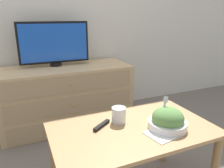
# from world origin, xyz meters

# --- Properties ---
(ground_plane) EXTENTS (12.00, 12.00, 0.00)m
(ground_plane) POSITION_xyz_m (0.00, 0.00, 0.00)
(ground_plane) COLOR #70665B
(dresser) EXTENTS (1.26, 0.53, 0.60)m
(dresser) POSITION_xyz_m (0.13, -0.29, 0.30)
(dresser) COLOR tan
(dresser) RESTS_ON ground_plane
(tv) EXTENTS (0.67, 0.11, 0.43)m
(tv) POSITION_xyz_m (0.06, -0.19, 0.83)
(tv) COLOR black
(tv) RESTS_ON dresser
(coffee_table) EXTENTS (0.89, 0.53, 0.49)m
(coffee_table) POSITION_xyz_m (0.26, -1.43, 0.41)
(coffee_table) COLOR tan
(coffee_table) RESTS_ON ground_plane
(takeout_bowl) EXTENTS (0.21, 0.21, 0.17)m
(takeout_bowl) POSITION_xyz_m (0.43, -1.50, 0.53)
(takeout_bowl) COLOR silver
(takeout_bowl) RESTS_ON coffee_table
(drink_cup) EXTENTS (0.08, 0.08, 0.09)m
(drink_cup) POSITION_xyz_m (0.22, -1.33, 0.53)
(drink_cup) COLOR beige
(drink_cup) RESTS_ON coffee_table
(napkin) EXTENTS (0.17, 0.17, 0.00)m
(napkin) POSITION_xyz_m (0.36, -1.55, 0.49)
(napkin) COLOR white
(napkin) RESTS_ON coffee_table
(remote_control) EXTENTS (0.12, 0.10, 0.02)m
(remote_control) POSITION_xyz_m (0.11, -1.34, 0.50)
(remote_control) COLOR black
(remote_control) RESTS_ON coffee_table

